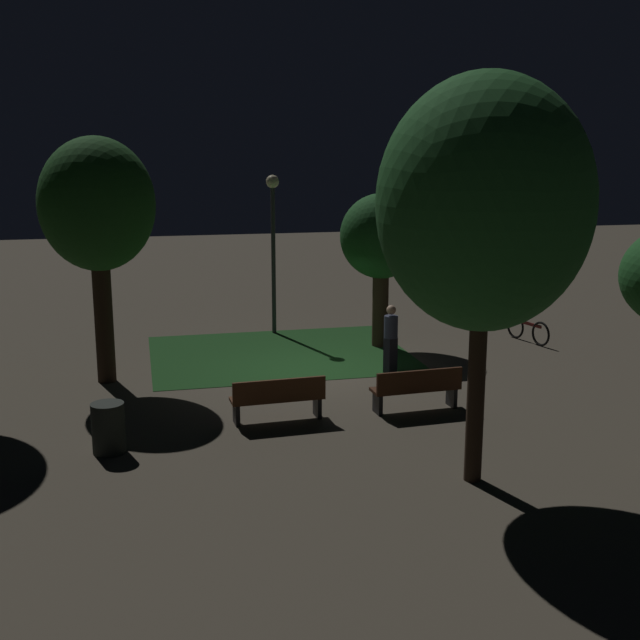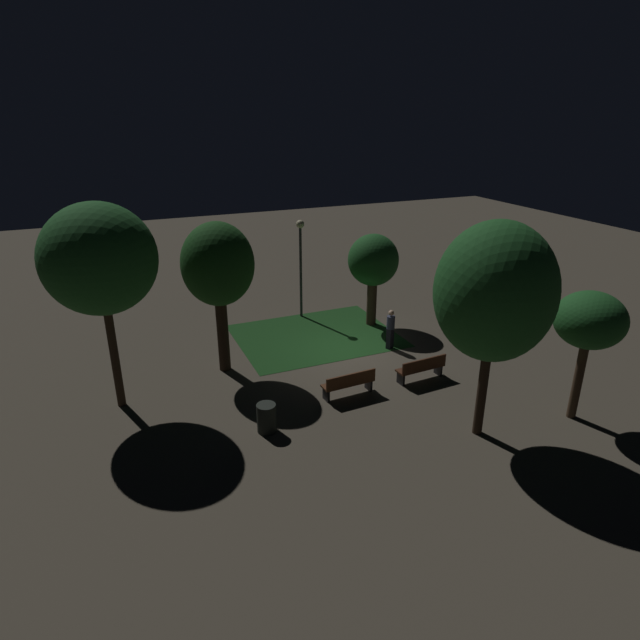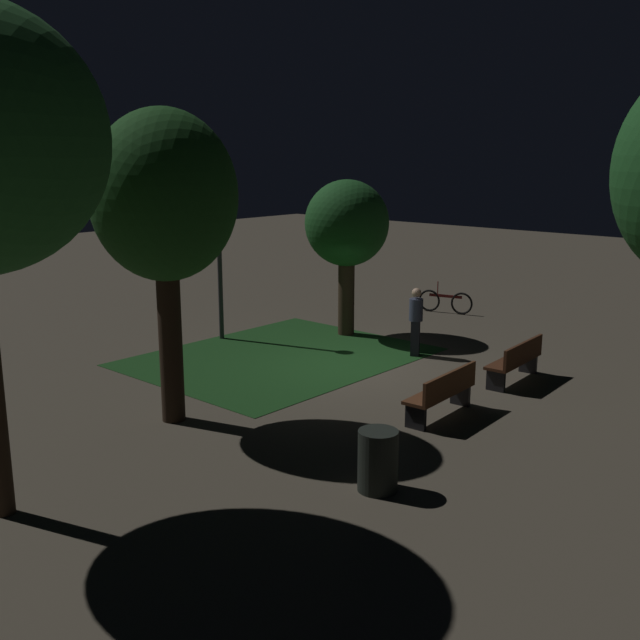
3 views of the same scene
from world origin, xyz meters
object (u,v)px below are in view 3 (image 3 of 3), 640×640
object	(u,v)px
bench_front_left	(517,360)
pedestrian	(416,320)
trash_bin	(378,461)
tree_back_left	(164,200)
bench_by_lamp	(443,392)
bicycle	(445,302)
tree_back_right	(347,226)
lamp_post_near_wall	(218,221)

from	to	relation	value
bench_front_left	pedestrian	world-z (taller)	pedestrian
trash_bin	tree_back_left	bearing A→B (deg)	92.18
bench_by_lamp	bicycle	distance (m)	9.04
tree_back_right	pedestrian	distance (m)	3.27
tree_back_right	tree_back_left	distance (m)	7.26
bench_by_lamp	lamp_post_near_wall	xyz separation A→B (m)	(1.19, 7.38, 2.53)
tree_back_left	trash_bin	size ratio (longest dim) A/B	6.11
trash_bin	bicycle	world-z (taller)	bicycle
tree_back_right	lamp_post_near_wall	world-z (taller)	lamp_post_near_wall
tree_back_left	bicycle	world-z (taller)	tree_back_left
trash_bin	pedestrian	size ratio (longest dim) A/B	0.55
bench_by_lamp	pedestrian	bearing A→B (deg)	41.27
bicycle	bench_by_lamp	bearing A→B (deg)	-148.04
lamp_post_near_wall	trash_bin	size ratio (longest dim) A/B	4.99
pedestrian	bicycle	bearing A→B (deg)	24.15
lamp_post_near_wall	trash_bin	distance (m)	9.69
trash_bin	pedestrian	bearing A→B (deg)	30.33
tree_back_left	pedestrian	distance (m)	7.15
bench_front_left	bicycle	bearing A→B (deg)	44.51
tree_back_left	pedestrian	world-z (taller)	tree_back_left
bench_by_lamp	pedestrian	world-z (taller)	pedestrian
tree_back_left	lamp_post_near_wall	xyz separation A→B (m)	(4.48, 3.86, -0.88)
bicycle	pedestrian	size ratio (longest dim) A/B	1.01
bench_by_lamp	bicycle	bearing A→B (deg)	31.96
lamp_post_near_wall	bicycle	bearing A→B (deg)	-21.78
bench_by_lamp	tree_back_right	bearing A→B (deg)	55.32
bench_front_left	tree_back_right	xyz separation A→B (m)	(0.86, 5.29, 2.36)
lamp_post_near_wall	bicycle	distance (m)	7.48
tree_back_left	trash_bin	bearing A→B (deg)	-87.82
tree_back_right	trash_bin	world-z (taller)	tree_back_right
bench_by_lamp	tree_back_right	xyz separation A→B (m)	(3.66, 5.29, 2.36)
tree_back_right	trash_bin	bearing A→B (deg)	-137.57
bench_front_left	tree_back_left	bearing A→B (deg)	150.01
tree_back_right	bench_by_lamp	bearing A→B (deg)	-124.68
trash_bin	lamp_post_near_wall	bearing A→B (deg)	62.53
bench_front_left	pedestrian	size ratio (longest dim) A/B	1.13
trash_bin	bicycle	size ratio (longest dim) A/B	0.55
trash_bin	pedestrian	distance (m)	7.26
tree_back_left	bicycle	xyz separation A→B (m)	(10.96, 1.27, -3.55)
tree_back_right	pedestrian	world-z (taller)	tree_back_right
tree_back_left	pedestrian	size ratio (longest dim) A/B	3.36
trash_bin	bicycle	bearing A→B (deg)	27.81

